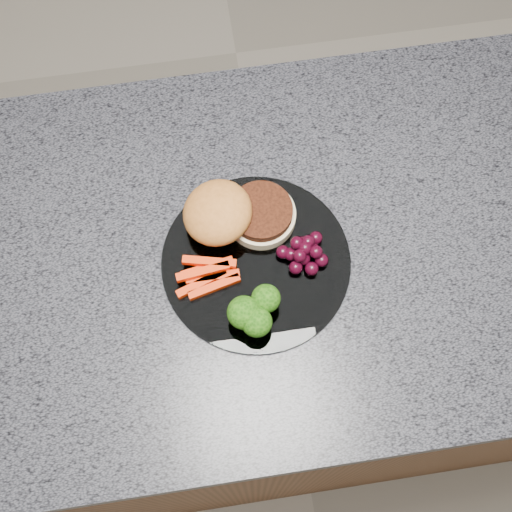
{
  "coord_description": "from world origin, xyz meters",
  "views": [
    {
      "loc": [
        -0.14,
        -0.36,
        1.82
      ],
      "look_at": [
        -0.09,
        -0.02,
        0.93
      ],
      "focal_mm": 50.0,
      "sensor_mm": 36.0,
      "label": 1
    }
  ],
  "objects_px": {
    "plate": "(256,262)",
    "island_cabinet": "(300,328)",
    "burger": "(233,215)",
    "grape_bunch": "(305,252)"
  },
  "relations": [
    {
      "from": "island_cabinet",
      "to": "burger",
      "type": "height_order",
      "value": "burger"
    },
    {
      "from": "burger",
      "to": "plate",
      "type": "bearing_deg",
      "value": -74.16
    },
    {
      "from": "plate",
      "to": "island_cabinet",
      "type": "bearing_deg",
      "value": 11.92
    },
    {
      "from": "island_cabinet",
      "to": "burger",
      "type": "relative_size",
      "value": 7.42
    },
    {
      "from": "plate",
      "to": "grape_bunch",
      "type": "distance_m",
      "value": 0.07
    },
    {
      "from": "plate",
      "to": "grape_bunch",
      "type": "xyz_separation_m",
      "value": [
        0.07,
        -0.0,
        0.02
      ]
    },
    {
      "from": "island_cabinet",
      "to": "grape_bunch",
      "type": "xyz_separation_m",
      "value": [
        -0.03,
        -0.02,
        0.49
      ]
    },
    {
      "from": "island_cabinet",
      "to": "grape_bunch",
      "type": "bearing_deg",
      "value": -140.18
    },
    {
      "from": "plate",
      "to": "burger",
      "type": "height_order",
      "value": "burger"
    },
    {
      "from": "island_cabinet",
      "to": "burger",
      "type": "bearing_deg",
      "value": 158.83
    }
  ]
}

